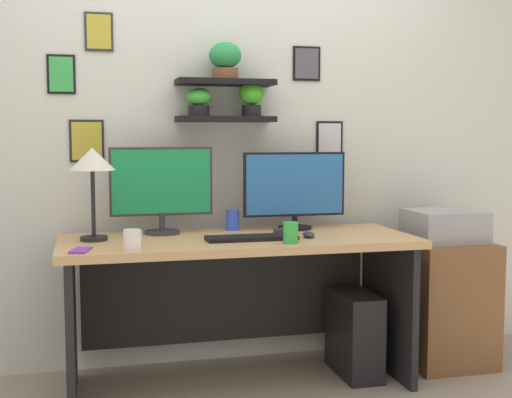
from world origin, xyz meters
TOP-DOWN VIEW (x-y plane):
  - ground_plane at (0.00, 0.00)m, footprint 8.00×8.00m
  - back_wall_assembly at (-0.00, 0.44)m, footprint 4.40×0.24m
  - desk at (0.00, 0.06)m, footprint 1.74×0.68m
  - monitor_left at (-0.36, 0.22)m, footprint 0.52×0.18m
  - monitor_right at (0.36, 0.22)m, footprint 0.56×0.18m
  - keyboard at (0.04, -0.10)m, footprint 0.44×0.14m
  - computer_mouse at (0.33, -0.10)m, footprint 0.06×0.09m
  - desk_lamp at (-0.70, 0.07)m, footprint 0.22×0.22m
  - cell_phone at (-0.76, -0.23)m, footprint 0.10×0.15m
  - coffee_mug at (-0.53, -0.25)m, footprint 0.08×0.08m
  - pen_cup at (0.19, -0.25)m, footprint 0.07×0.07m
  - scissors_tray at (0.26, 0.06)m, footprint 0.13×0.10m
  - water_cup at (0.02, 0.25)m, footprint 0.07×0.07m
  - drawer_cabinet at (1.17, 0.07)m, footprint 0.44×0.50m
  - printer at (1.17, 0.07)m, footprint 0.38×0.34m
  - computer_tower_right at (0.62, -0.00)m, footprint 0.18×0.40m

SIDE VIEW (x-z plane):
  - ground_plane at x=0.00m, z-range 0.00..0.00m
  - computer_tower_right at x=0.62m, z-range 0.00..0.44m
  - drawer_cabinet at x=1.17m, z-range 0.00..0.67m
  - desk at x=0.00m, z-range 0.17..0.92m
  - cell_phone at x=-0.76m, z-range 0.75..0.76m
  - printer at x=1.17m, z-range 0.67..0.84m
  - keyboard at x=0.04m, z-range 0.75..0.77m
  - scissors_tray at x=0.26m, z-range 0.75..0.77m
  - computer_mouse at x=0.33m, z-range 0.75..0.78m
  - coffee_mug at x=-0.53m, z-range 0.75..0.84m
  - pen_cup at x=0.19m, z-range 0.75..0.85m
  - water_cup at x=0.02m, z-range 0.75..0.86m
  - monitor_right at x=0.36m, z-range 0.76..1.18m
  - monitor_left at x=-0.36m, z-range 0.77..1.21m
  - desk_lamp at x=-0.70m, z-range 0.89..1.33m
  - back_wall_assembly at x=0.00m, z-range 0.01..2.71m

